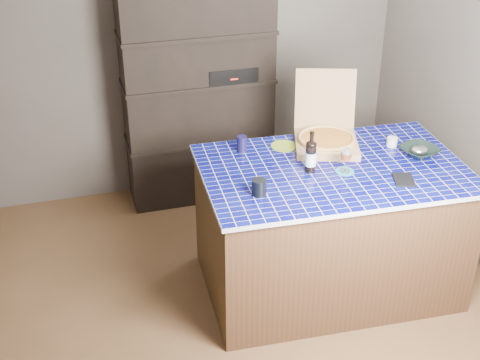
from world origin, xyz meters
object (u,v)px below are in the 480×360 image
object	(u,v)px
pizza_box	(326,137)
wine_glass	(346,155)
dvd_case	(404,180)
bowl	(419,151)
mead_bottle	(311,156)
kitchen_island	(329,228)

from	to	relation	value
pizza_box	wine_glass	bearing A→B (deg)	-76.68
dvd_case	bowl	world-z (taller)	bowl
bowl	mead_bottle	bearing A→B (deg)	-179.61
kitchen_island	bowl	distance (m)	0.79
dvd_case	bowl	bearing A→B (deg)	63.62
kitchen_island	mead_bottle	xyz separation A→B (m)	(-0.17, -0.00, 0.58)
pizza_box	mead_bottle	world-z (taller)	pizza_box
mead_bottle	dvd_case	size ratio (longest dim) A/B	1.62
mead_bottle	dvd_case	world-z (taller)	mead_bottle
dvd_case	bowl	size ratio (longest dim) A/B	0.71
wine_glass	dvd_case	size ratio (longest dim) A/B	1.00
mead_bottle	wine_glass	xyz separation A→B (m)	(0.21, -0.07, 0.01)
mead_bottle	kitchen_island	bearing A→B (deg)	0.28
pizza_box	dvd_case	size ratio (longest dim) A/B	3.62
dvd_case	mead_bottle	bearing A→B (deg)	168.31
kitchen_island	pizza_box	bearing A→B (deg)	79.59
pizza_box	bowl	size ratio (longest dim) A/B	2.56
wine_glass	bowl	size ratio (longest dim) A/B	0.70
wine_glass	dvd_case	world-z (taller)	wine_glass
mead_bottle	dvd_case	xyz separation A→B (m)	(0.52, -0.28, -0.10)
dvd_case	bowl	xyz separation A→B (m)	(0.27, 0.29, 0.02)
pizza_box	mead_bottle	bearing A→B (deg)	-109.68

